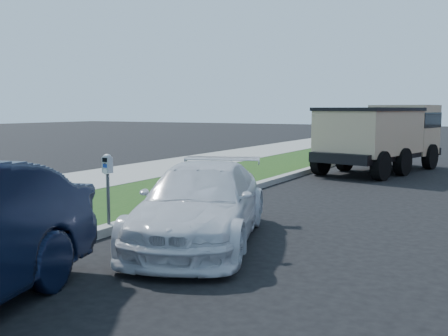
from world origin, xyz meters
The scene contains 5 objects.
ground centered at (0.00, 0.00, 0.00)m, with size 120.00×120.00×0.00m, color black.
streetside centered at (-5.57, 2.00, 0.07)m, with size 6.12×50.00×0.15m.
parking_meter centered at (-2.65, -0.77, 1.00)m, with size 0.18×0.13×1.23m.
white_wagon centered at (-0.98, -0.45, 0.61)m, with size 1.71×4.21×1.22m, color silver.
dump_truck centered at (-0.58, 10.50, 1.25)m, with size 3.27×5.99×2.23m.
Camera 1 is at (3.29, -7.43, 2.09)m, focal length 42.00 mm.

